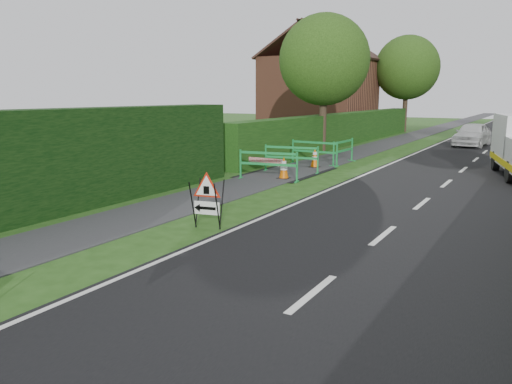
% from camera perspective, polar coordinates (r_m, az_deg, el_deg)
% --- Properties ---
extents(ground, '(120.00, 120.00, 0.00)m').
position_cam_1_polar(ground, '(7.92, -13.73, -10.20)').
color(ground, '#214614').
rests_on(ground, ground).
extents(road_surface, '(6.00, 90.00, 0.02)m').
position_cam_1_polar(road_surface, '(40.42, 26.70, 5.89)').
color(road_surface, black).
rests_on(road_surface, ground).
extents(footpath, '(2.00, 90.00, 0.02)m').
position_cam_1_polar(footpath, '(41.16, 19.02, 6.54)').
color(footpath, '#2D2D30').
rests_on(footpath, ground).
extents(hedge_west_far, '(1.00, 24.00, 1.80)m').
position_cam_1_polar(hedge_west_far, '(29.23, 9.91, 5.35)').
color(hedge_west_far, '#14380F').
rests_on(hedge_west_far, ground).
extents(house_west, '(7.50, 7.40, 7.88)m').
position_cam_1_polar(house_west, '(38.38, 7.26, 11.08)').
color(house_west, brown).
rests_on(house_west, ground).
extents(tree_nw, '(4.40, 4.40, 6.70)m').
position_cam_1_polar(tree_nw, '(25.28, 7.81, 14.72)').
color(tree_nw, '#2D2116').
rests_on(tree_nw, ground).
extents(tree_fw, '(4.80, 4.80, 7.24)m').
position_cam_1_polar(tree_fw, '(40.49, 16.89, 13.44)').
color(tree_fw, '#2D2116').
rests_on(tree_fw, ground).
extents(triangle_sign, '(0.84, 0.84, 1.04)m').
position_cam_1_polar(triangle_sign, '(10.58, -5.81, -0.48)').
color(triangle_sign, black).
rests_on(triangle_sign, ground).
extents(traffic_cone_3, '(0.38, 0.38, 0.79)m').
position_cam_1_polar(traffic_cone_3, '(17.01, 3.20, 2.81)').
color(traffic_cone_3, black).
rests_on(traffic_cone_3, ground).
extents(traffic_cone_4, '(0.38, 0.38, 0.79)m').
position_cam_1_polar(traffic_cone_4, '(19.78, 6.74, 3.91)').
color(traffic_cone_4, black).
rests_on(traffic_cone_4, ground).
extents(ped_barrier_0, '(2.09, 0.68, 1.00)m').
position_cam_1_polar(ped_barrier_0, '(16.64, 1.41, 3.47)').
color(ped_barrier_0, '#19893B').
rests_on(ped_barrier_0, ground).
extents(ped_barrier_1, '(2.09, 0.70, 1.00)m').
position_cam_1_polar(ped_barrier_1, '(18.46, 4.06, 4.20)').
color(ped_barrier_1, '#19893B').
rests_on(ped_barrier_1, ground).
extents(ped_barrier_2, '(2.08, 0.46, 1.00)m').
position_cam_1_polar(ped_barrier_2, '(20.49, 6.69, 4.83)').
color(ped_barrier_2, '#19893B').
rests_on(ped_barrier_2, ground).
extents(ped_barrier_3, '(0.40, 2.07, 1.00)m').
position_cam_1_polar(ped_barrier_3, '(21.03, 9.95, 4.90)').
color(ped_barrier_3, '#19893B').
rests_on(ped_barrier_3, ground).
extents(redwhite_plank, '(1.50, 0.10, 0.25)m').
position_cam_1_polar(redwhite_plank, '(18.12, 1.17, 2.08)').
color(redwhite_plank, red).
rests_on(redwhite_plank, ground).
extents(hatchback_car, '(1.82, 3.98, 1.32)m').
position_cam_1_polar(hatchback_car, '(30.44, 23.49, 6.08)').
color(hatchback_car, silver).
rests_on(hatchback_car, ground).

